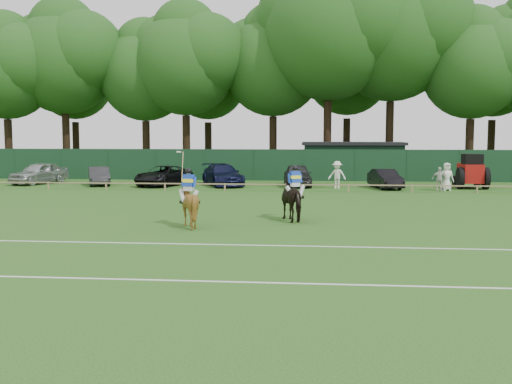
# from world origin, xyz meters

# --- Properties ---
(ground) EXTENTS (160.00, 160.00, 0.00)m
(ground) POSITION_xyz_m (0.00, 0.00, 0.00)
(ground) COLOR #1E4C14
(ground) RESTS_ON ground
(horse_dark) EXTENTS (1.79, 2.40, 1.84)m
(horse_dark) POSITION_xyz_m (1.99, 4.92, 0.92)
(horse_dark) COLOR black
(horse_dark) RESTS_ON ground
(horse_chestnut) EXTENTS (1.91, 2.03, 1.83)m
(horse_chestnut) POSITION_xyz_m (-2.17, 2.75, 0.91)
(horse_chestnut) COLOR brown
(horse_chestnut) RESTS_ON ground
(sedan_silver) EXTENTS (3.42, 5.13, 1.62)m
(sedan_silver) POSITION_xyz_m (-17.60, 22.10, 0.81)
(sedan_silver) COLOR #B1B4B7
(sedan_silver) RESTS_ON ground
(sedan_grey) EXTENTS (2.86, 4.27, 1.33)m
(sedan_grey) POSITION_xyz_m (-12.77, 21.51, 0.67)
(sedan_grey) COLOR #323234
(sedan_grey) RESTS_ON ground
(suv_black) EXTENTS (3.80, 5.62, 1.43)m
(suv_black) POSITION_xyz_m (-7.97, 21.49, 0.71)
(suv_black) COLOR black
(suv_black) RESTS_ON ground
(sedan_navy) EXTENTS (4.09, 5.75, 1.55)m
(sedan_navy) POSITION_xyz_m (-3.75, 21.93, 0.77)
(sedan_navy) COLOR #111537
(sedan_navy) RESTS_ON ground
(hatch_grey) EXTENTS (2.22, 4.79, 1.59)m
(hatch_grey) POSITION_xyz_m (1.62, 21.99, 0.79)
(hatch_grey) COLOR #2F3032
(hatch_grey) RESTS_ON ground
(estate_black) EXTENTS (2.20, 4.20, 1.32)m
(estate_black) POSITION_xyz_m (7.64, 20.77, 0.66)
(estate_black) COLOR black
(estate_black) RESTS_ON ground
(spectator_left) EXTENTS (1.33, 0.95, 1.87)m
(spectator_left) POSITION_xyz_m (4.36, 20.38, 0.93)
(spectator_left) COLOR white
(spectator_left) RESTS_ON ground
(spectator_mid) EXTENTS (0.92, 0.38, 1.57)m
(spectator_mid) POSITION_xyz_m (10.92, 19.30, 0.78)
(spectator_mid) COLOR beige
(spectator_mid) RESTS_ON ground
(spectator_right) EXTENTS (0.98, 0.72, 1.84)m
(spectator_right) POSITION_xyz_m (11.44, 19.48, 0.92)
(spectator_right) COLOR white
(spectator_right) RESTS_ON ground
(rider_dark) EXTENTS (0.90, 0.57, 1.41)m
(rider_dark) POSITION_xyz_m (2.00, 4.91, 1.72)
(rider_dark) COLOR silver
(rider_dark) RESTS_ON ground
(rider_chestnut) EXTENTS (0.92, 0.73, 2.05)m
(rider_chestnut) POSITION_xyz_m (-2.18, 2.74, 1.71)
(rider_chestnut) COLOR silver
(rider_chestnut) RESTS_ON ground
(pitch_lines) EXTENTS (60.00, 5.10, 0.01)m
(pitch_lines) POSITION_xyz_m (0.00, -3.50, 0.01)
(pitch_lines) COLOR silver
(pitch_lines) RESTS_ON ground
(pitch_rail) EXTENTS (62.10, 0.10, 0.50)m
(pitch_rail) POSITION_xyz_m (0.00, 18.00, 0.45)
(pitch_rail) COLOR #997F5B
(pitch_rail) RESTS_ON ground
(perimeter_fence) EXTENTS (92.08, 0.08, 2.50)m
(perimeter_fence) POSITION_xyz_m (0.00, 27.00, 1.25)
(perimeter_fence) COLOR #14351E
(perimeter_fence) RESTS_ON ground
(utility_shed) EXTENTS (8.40, 4.40, 3.04)m
(utility_shed) POSITION_xyz_m (6.00, 30.00, 1.54)
(utility_shed) COLOR #14331E
(utility_shed) RESTS_ON ground
(tree_row) EXTENTS (96.00, 12.00, 21.00)m
(tree_row) POSITION_xyz_m (2.00, 35.00, 0.00)
(tree_row) COLOR #26561C
(tree_row) RESTS_ON ground
(tractor) EXTENTS (1.98, 2.82, 2.36)m
(tractor) POSITION_xyz_m (13.44, 21.35, 1.12)
(tractor) COLOR #9F110E
(tractor) RESTS_ON ground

